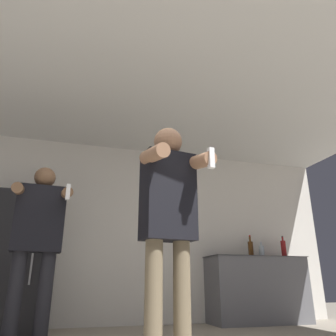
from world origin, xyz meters
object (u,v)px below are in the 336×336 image
(bottle_amber_bourbon, at_px, (284,249))
(person_woman_foreground, at_px, (169,214))
(refrigerator, at_px, (14,260))
(bottle_tall_gin, at_px, (251,248))
(bottle_red_label, at_px, (262,251))
(person_man_side, at_px, (38,235))

(bottle_amber_bourbon, distance_m, person_woman_foreground, 3.53)
(refrigerator, xyz_separation_m, person_woman_foreground, (1.28, -2.36, 0.18))
(bottle_tall_gin, relative_size, bottle_red_label, 1.39)
(refrigerator, height_order, bottle_tall_gin, refrigerator)
(refrigerator, distance_m, bottle_tall_gin, 3.28)
(bottle_amber_bourbon, height_order, person_man_side, person_man_side)
(refrigerator, height_order, person_man_side, refrigerator)
(bottle_amber_bourbon, distance_m, person_man_side, 3.73)
(bottle_tall_gin, xyz_separation_m, person_man_side, (-2.92, -1.29, -0.08))
(bottle_red_label, xyz_separation_m, person_woman_foreground, (-2.18, -2.42, -0.01))
(bottle_tall_gin, xyz_separation_m, bottle_amber_bourbon, (0.58, 0.00, 0.01))
(person_woman_foreground, distance_m, person_man_side, 1.46)
(bottle_amber_bourbon, xyz_separation_m, person_woman_foreground, (-2.57, -2.42, -0.05))
(person_woman_foreground, bearing_deg, bottle_red_label, 48.07)
(bottle_tall_gin, relative_size, person_woman_foreground, 0.20)
(person_man_side, bearing_deg, bottle_red_label, 22.62)
(bottle_red_label, bearing_deg, bottle_tall_gin, 180.00)
(bottle_red_label, height_order, bottle_amber_bourbon, bottle_amber_bourbon)
(refrigerator, bearing_deg, person_man_side, -74.10)
(person_woman_foreground, xyz_separation_m, person_man_side, (-0.93, 1.13, -0.03))
(refrigerator, xyz_separation_m, bottle_amber_bourbon, (3.85, 0.06, 0.24))
(person_woman_foreground, bearing_deg, bottle_amber_bourbon, 43.32)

